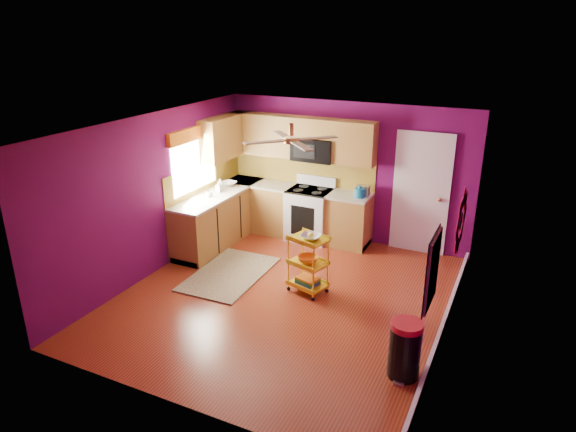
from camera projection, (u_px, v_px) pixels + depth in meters
The scene contains 18 objects.
ground at pixel (285, 297), 7.47m from camera, with size 5.00×5.00×0.00m, color maroon.
room_envelope at pixel (287, 191), 6.88m from camera, with size 4.54×5.04×2.52m.
lower_cabinets at pixel (262, 216), 9.39m from camera, with size 2.81×2.31×0.94m.
electric_range at pixel (310, 214), 9.35m from camera, with size 0.76×0.66×1.13m.
upper_cabinetry at pixel (275, 139), 9.17m from camera, with size 2.80×2.30×1.26m.
left_window at pixel (194, 150), 8.64m from camera, with size 0.08×1.35×1.08m.
panel_door at pixel (421, 195), 8.64m from camera, with size 0.95×0.11×2.15m.
right_wall_art at pixel (450, 241), 5.77m from camera, with size 0.04×2.74×1.04m.
ceiling_fan at pixel (291, 139), 6.83m from camera, with size 1.01×1.01×0.26m.
shag_rug at pixel (230, 274), 8.14m from camera, with size 1.02×1.67×0.02m, color #332211.
rolling_cart at pixel (308, 261), 7.45m from camera, with size 0.62×0.52×0.96m.
trash_can at pixel (405, 349), 5.70m from camera, with size 0.40×0.42×0.69m.
teal_kettle at pixel (360, 193), 8.77m from camera, with size 0.18×0.18×0.21m.
toaster at pixel (363, 191), 8.86m from camera, with size 0.22×0.15×0.18m, color beige.
soap_bottle_a at pixel (219, 187), 9.03m from camera, with size 0.09×0.09×0.20m, color #EA3F72.
soap_bottle_b at pixel (220, 184), 9.20m from camera, with size 0.14×0.14×0.18m, color white.
counter_dish at pixel (229, 184), 9.43m from camera, with size 0.28×0.28×0.07m, color white.
counter_cup at pixel (209, 194), 8.81m from camera, with size 0.11×0.11×0.09m, color white.
Camera 1 is at (2.87, -5.91, 3.74)m, focal length 32.00 mm.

